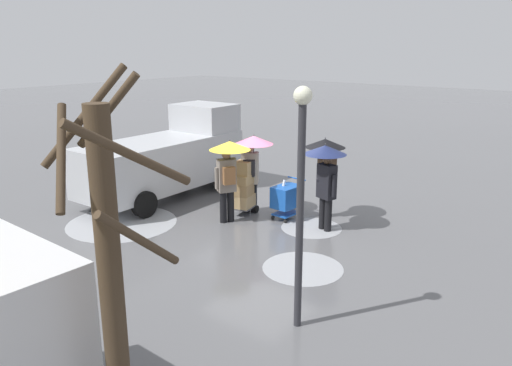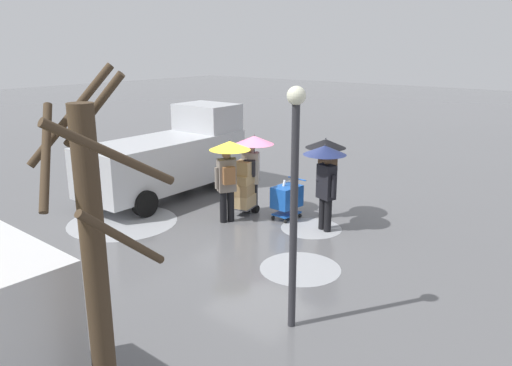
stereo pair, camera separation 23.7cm
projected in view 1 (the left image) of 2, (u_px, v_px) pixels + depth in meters
name	position (u px, v px, depth m)	size (l,w,h in m)	color
ground_plane	(263.00, 221.00, 12.99)	(90.00, 90.00, 0.00)	#5B5B5E
slush_patch_under_van	(303.00, 268.00, 10.24)	(1.67, 1.67, 0.01)	#999BA0
slush_patch_mid_street	(311.00, 228.00, 12.50)	(1.52, 1.52, 0.01)	#999BA0
slush_patch_far_side	(122.00, 223.00, 12.83)	(2.78, 2.78, 0.01)	#999BA0
cargo_van_parked_right	(169.00, 157.00, 14.97)	(2.28, 5.38, 2.60)	#B7BABF
shopping_cart_vendor	(287.00, 198.00, 13.04)	(0.60, 0.85, 1.04)	#1951B2
hand_dolly_boxes	(244.00, 187.00, 13.27)	(0.65, 0.79, 1.48)	#515156
pedestrian_pink_side	(228.00, 163.00, 12.52)	(1.04, 1.04, 2.15)	black
pedestrian_black_side	(252.00, 156.00, 13.26)	(1.04, 1.04, 2.15)	black
pedestrian_white_side	(326.00, 167.00, 12.00)	(1.04, 1.04, 2.15)	black
pedestrian_far_side	(326.00, 159.00, 12.86)	(1.04, 1.04, 2.15)	black
bare_tree_near	(112.00, 284.00, 4.87)	(1.26, 1.23, 4.26)	#423323
street_lamp	(301.00, 186.00, 7.54)	(0.28, 0.28, 3.86)	#2D2D33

